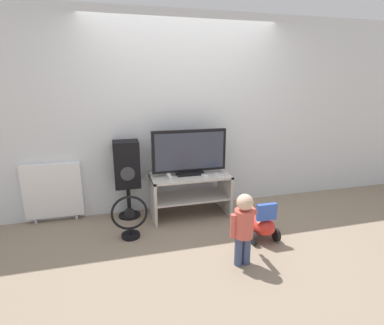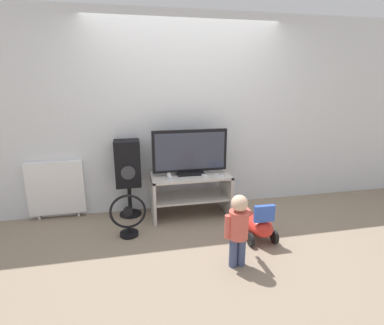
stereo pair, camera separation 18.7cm
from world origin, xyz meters
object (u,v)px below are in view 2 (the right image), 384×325
object	(u,v)px
floor_fan	(128,217)
radiator	(56,188)
television	(190,153)
remote_primary	(219,176)
remote_secondary	(204,175)
game_console	(169,176)
speaker_tower	(128,166)
child	(238,225)
ride_on_toy	(258,225)

from	to	relation	value
floor_fan	radiator	xyz separation A→B (m)	(-0.89, 0.68, 0.18)
radiator	floor_fan	bearing A→B (deg)	-37.23
television	remote_primary	size ratio (longest dim) A/B	7.53
remote_secondary	game_console	bearing A→B (deg)	177.61
television	remote_primary	bearing A→B (deg)	-26.97
television	radiator	size ratio (longest dim) A/B	1.28
remote_primary	remote_secondary	world-z (taller)	same
television	speaker_tower	distance (m)	0.82
speaker_tower	remote_primary	bearing A→B (deg)	-15.27
child	ride_on_toy	bearing A→B (deg)	45.91
game_console	remote_secondary	bearing A→B (deg)	-2.39
ride_on_toy	remote_primary	bearing A→B (deg)	112.90
remote_primary	speaker_tower	size ratio (longest dim) A/B	0.13
remote_primary	speaker_tower	distance (m)	1.19
game_console	ride_on_toy	distance (m)	1.23
speaker_tower	ride_on_toy	xyz separation A→B (m)	(1.41, -0.95, -0.51)
remote_primary	ride_on_toy	distance (m)	0.80
game_console	radiator	bearing A→B (deg)	166.20
remote_secondary	child	bearing A→B (deg)	-87.55
game_console	radiator	xyz separation A→B (m)	(-1.42, 0.35, -0.18)
remote_secondary	ride_on_toy	distance (m)	0.92
remote_secondary	speaker_tower	bearing A→B (deg)	164.85
child	floor_fan	world-z (taller)	child
television	ride_on_toy	xyz separation A→B (m)	(0.62, -0.82, -0.67)
remote_primary	child	world-z (taller)	child
television	game_console	bearing A→B (deg)	-159.95
remote_secondary	speaker_tower	distance (m)	0.99
child	remote_secondary	bearing A→B (deg)	92.45
game_console	remote_primary	xyz separation A→B (m)	(0.64, -0.07, -0.01)
game_console	floor_fan	bearing A→B (deg)	-147.98
child	ride_on_toy	distance (m)	0.64
remote_primary	child	size ratio (longest dim) A/B	0.18
remote_primary	speaker_tower	bearing A→B (deg)	164.73
radiator	television	bearing A→B (deg)	-8.13
television	radiator	distance (m)	1.78
game_console	radiator	size ratio (longest dim) A/B	0.23
television	remote_primary	xyz separation A→B (m)	(0.35, -0.18, -0.28)
television	ride_on_toy	world-z (taller)	television
floor_fan	radiator	size ratio (longest dim) A/B	0.67
remote_secondary	child	xyz separation A→B (m)	(0.05, -1.12, -0.14)
child	floor_fan	size ratio (longest dim) A/B	1.44
television	game_console	distance (m)	0.41
child	radiator	distance (m)	2.43
speaker_tower	radiator	size ratio (longest dim) A/B	1.34
television	floor_fan	xyz separation A→B (m)	(-0.82, -0.44, -0.62)
remote_secondary	radiator	size ratio (longest dim) A/B	0.18
child	remote_primary	bearing A→B (deg)	82.59
remote_primary	remote_secondary	xyz separation A→B (m)	(-0.19, 0.05, 0.00)
television	child	size ratio (longest dim) A/B	1.32
remote_primary	ride_on_toy	size ratio (longest dim) A/B	0.27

